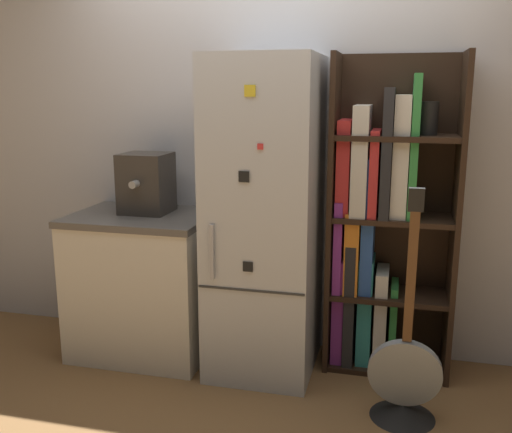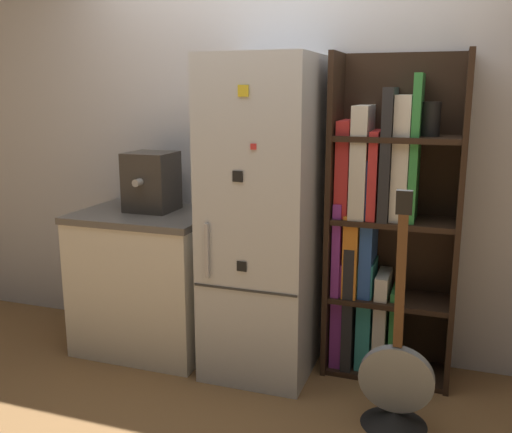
# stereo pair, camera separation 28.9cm
# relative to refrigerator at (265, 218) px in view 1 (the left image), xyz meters

# --- Properties ---
(ground_plane) EXTENTS (16.00, 16.00, 0.00)m
(ground_plane) POSITION_rel_refrigerator_xyz_m (0.00, -0.12, -0.91)
(ground_plane) COLOR olive
(wall_back) EXTENTS (8.00, 0.05, 2.60)m
(wall_back) POSITION_rel_refrigerator_xyz_m (0.00, 0.36, 0.39)
(wall_back) COLOR silver
(wall_back) RESTS_ON ground_plane
(refrigerator) EXTENTS (0.59, 0.69, 1.81)m
(refrigerator) POSITION_rel_refrigerator_xyz_m (0.00, 0.00, 0.00)
(refrigerator) COLOR silver
(refrigerator) RESTS_ON ground_plane
(bookshelf) EXTENTS (0.71, 0.36, 1.83)m
(bookshelf) POSITION_rel_refrigerator_xyz_m (0.63, 0.18, -0.05)
(bookshelf) COLOR black
(bookshelf) RESTS_ON ground_plane
(kitchen_counter) EXTENTS (0.84, 0.66, 0.89)m
(kitchen_counter) POSITION_rel_refrigerator_xyz_m (-0.78, 0.01, -0.46)
(kitchen_counter) COLOR silver
(kitchen_counter) RESTS_ON ground_plane
(espresso_machine) EXTENTS (0.28, 0.33, 0.36)m
(espresso_machine) POSITION_rel_refrigerator_xyz_m (-0.76, 0.07, 0.16)
(espresso_machine) COLOR #38332D
(espresso_machine) RESTS_ON kitchen_counter
(guitar) EXTENTS (0.37, 0.33, 1.20)m
(guitar) POSITION_rel_refrigerator_xyz_m (0.81, -0.40, -0.74)
(guitar) COLOR black
(guitar) RESTS_ON ground_plane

